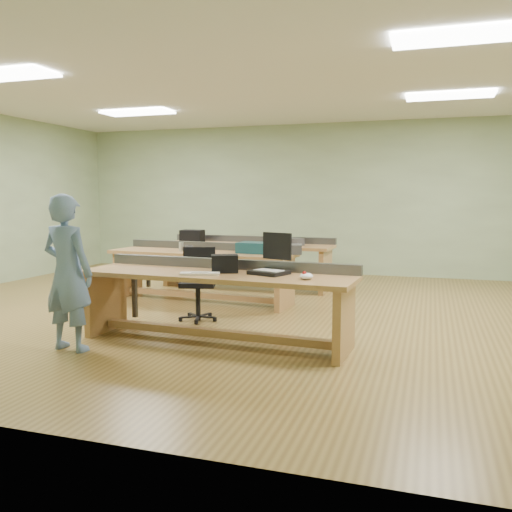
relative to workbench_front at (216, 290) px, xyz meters
name	(u,v)px	position (x,y,z in m)	size (l,w,h in m)	color
floor	(249,312)	(-0.15, 1.54, -0.56)	(10.00, 10.00, 0.00)	olive
ceiling	(249,84)	(-0.15, 1.54, 2.44)	(10.00, 10.00, 0.00)	silver
wall_back	(312,199)	(-0.15, 5.54, 0.94)	(10.00, 0.04, 3.00)	#A0B88B
wall_front	(44,205)	(-0.15, -2.46, 0.94)	(10.00, 0.04, 3.00)	#A0B88B
fluor_panels	(249,86)	(-0.15, 1.54, 2.41)	(6.20, 3.50, 0.03)	white
workbench_front	(216,290)	(0.00, 0.00, 0.00)	(3.02, 0.96, 0.86)	#B37E4B
workbench_mid	(203,264)	(-1.04, 2.02, 0.00)	(2.85, 0.96, 0.86)	#B37E4B
workbench_back	(247,255)	(-0.83, 3.43, 0.00)	(2.97, 0.87, 0.86)	#B37E4B
person	(68,273)	(-1.30, -0.75, 0.23)	(0.58, 0.38, 1.58)	#698EAB
laptop_base	(269,272)	(0.57, 0.04, 0.21)	(0.36, 0.29, 0.04)	black
laptop_screen	(277,246)	(0.62, 0.18, 0.48)	(0.36, 0.02, 0.28)	black
keyboard	(200,274)	(-0.10, -0.20, 0.20)	(0.40, 0.13, 0.02)	silver
trackball_mouse	(306,276)	(1.02, -0.18, 0.22)	(0.13, 0.15, 0.06)	white
camera_bag	(225,264)	(0.09, 0.03, 0.29)	(0.28, 0.18, 0.19)	black
task_chair	(198,294)	(-0.61, 0.90, -0.23)	(0.62, 0.62, 0.91)	black
parts_bin_teal	(254,248)	(-0.24, 2.02, 0.27)	(0.43, 0.33, 0.15)	#143B42
parts_bin_grey	(285,249)	(0.20, 2.06, 0.26)	(0.48, 0.31, 0.13)	#353537
mug	(189,248)	(-1.20, 1.92, 0.24)	(0.12, 0.12, 0.09)	#353537
drinks_can	(181,247)	(-1.34, 1.94, 0.26)	(0.07, 0.07, 0.13)	silver
storage_box_back	(192,236)	(-1.83, 3.39, 0.30)	(0.38, 0.27, 0.22)	black
tray_back	(293,242)	(0.01, 3.34, 0.25)	(0.30, 0.22, 0.12)	#353537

